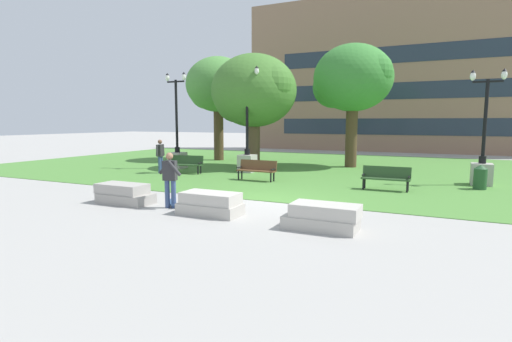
{
  "coord_description": "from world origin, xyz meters",
  "views": [
    {
      "loc": [
        5.08,
        -11.9,
        2.65
      ],
      "look_at": [
        0.11,
        -1.4,
        1.2
      ],
      "focal_mm": 28.0,
      "sensor_mm": 36.0,
      "label": 1
    }
  ],
  "objects_px": {
    "park_bench_near_left": "(186,163)",
    "trash_bin": "(480,177)",
    "concrete_block_center": "(124,194)",
    "lamp_post_left": "(177,149)",
    "person_bystander_near_lawn": "(160,154)",
    "lamp_post_right": "(482,162)",
    "skateboard": "(173,203)",
    "lamp_post_center": "(247,151)",
    "concrete_block_right": "(323,217)",
    "park_bench_far_left": "(257,169)",
    "park_bench_near_right": "(386,177)",
    "concrete_block_left": "(210,204)",
    "person_skateboarder": "(170,177)"
  },
  "relations": [
    {
      "from": "park_bench_near_left",
      "to": "trash_bin",
      "type": "distance_m",
      "value": 13.23
    },
    {
      "from": "concrete_block_center",
      "to": "lamp_post_left",
      "type": "height_order",
      "value": "lamp_post_left"
    },
    {
      "from": "person_bystander_near_lawn",
      "to": "lamp_post_right",
      "type": "bearing_deg",
      "value": 10.21
    },
    {
      "from": "skateboard",
      "to": "trash_bin",
      "type": "xyz_separation_m",
      "value": [
        8.97,
        7.55,
        0.42
      ]
    },
    {
      "from": "lamp_post_center",
      "to": "trash_bin",
      "type": "xyz_separation_m",
      "value": [
        10.59,
        -0.91,
        -0.6
      ]
    },
    {
      "from": "lamp_post_center",
      "to": "lamp_post_left",
      "type": "relative_size",
      "value": 1.02
    },
    {
      "from": "concrete_block_right",
      "to": "trash_bin",
      "type": "height_order",
      "value": "trash_bin"
    },
    {
      "from": "park_bench_near_left",
      "to": "park_bench_far_left",
      "type": "xyz_separation_m",
      "value": [
        4.34,
        -0.71,
        0.0
      ]
    },
    {
      "from": "park_bench_near_left",
      "to": "park_bench_far_left",
      "type": "distance_m",
      "value": 4.4
    },
    {
      "from": "lamp_post_left",
      "to": "lamp_post_right",
      "type": "relative_size",
      "value": 1.12
    },
    {
      "from": "person_bystander_near_lawn",
      "to": "lamp_post_left",
      "type": "bearing_deg",
      "value": 102.42
    },
    {
      "from": "concrete_block_right",
      "to": "park_bench_near_right",
      "type": "height_order",
      "value": "park_bench_near_right"
    },
    {
      "from": "concrete_block_right",
      "to": "park_bench_near_left",
      "type": "distance_m",
      "value": 11.83
    },
    {
      "from": "concrete_block_left",
      "to": "concrete_block_right",
      "type": "bearing_deg",
      "value": -2.91
    },
    {
      "from": "lamp_post_left",
      "to": "skateboard",
      "type": "bearing_deg",
      "value": -54.42
    },
    {
      "from": "concrete_block_right",
      "to": "person_bystander_near_lawn",
      "type": "distance_m",
      "value": 12.51
    },
    {
      "from": "park_bench_near_right",
      "to": "skateboard",
      "type": "bearing_deg",
      "value": -134.37
    },
    {
      "from": "lamp_post_left",
      "to": "park_bench_far_left",
      "type": "bearing_deg",
      "value": -20.57
    },
    {
      "from": "concrete_block_right",
      "to": "concrete_block_center",
      "type": "bearing_deg",
      "value": 177.28
    },
    {
      "from": "park_bench_near_right",
      "to": "trash_bin",
      "type": "xyz_separation_m",
      "value": [
        3.3,
        1.74,
        -0.04
      ]
    },
    {
      "from": "skateboard",
      "to": "person_bystander_near_lawn",
      "type": "bearing_deg",
      "value": 131.36
    },
    {
      "from": "person_skateboarder",
      "to": "trash_bin",
      "type": "distance_m",
      "value": 11.83
    },
    {
      "from": "park_bench_near_right",
      "to": "lamp_post_left",
      "type": "distance_m",
      "value": 11.81
    },
    {
      "from": "park_bench_near_right",
      "to": "person_skateboarder",
      "type": "bearing_deg",
      "value": -132.41
    },
    {
      "from": "concrete_block_center",
      "to": "lamp_post_right",
      "type": "bearing_deg",
      "value": 40.3
    },
    {
      "from": "concrete_block_right",
      "to": "skateboard",
      "type": "relative_size",
      "value": 2.05
    },
    {
      "from": "concrete_block_left",
      "to": "person_bystander_near_lawn",
      "type": "height_order",
      "value": "person_bystander_near_lawn"
    },
    {
      "from": "lamp_post_right",
      "to": "concrete_block_left",
      "type": "bearing_deg",
      "value": -128.57
    },
    {
      "from": "park_bench_near_left",
      "to": "park_bench_far_left",
      "type": "relative_size",
      "value": 1.03
    },
    {
      "from": "concrete_block_left",
      "to": "park_bench_near_right",
      "type": "relative_size",
      "value": 1.0
    },
    {
      "from": "lamp_post_left",
      "to": "lamp_post_right",
      "type": "bearing_deg",
      "value": 2.17
    },
    {
      "from": "person_skateboarder",
      "to": "lamp_post_left",
      "type": "distance_m",
      "value": 10.39
    },
    {
      "from": "concrete_block_right",
      "to": "lamp_post_center",
      "type": "relative_size",
      "value": 0.34
    },
    {
      "from": "concrete_block_right",
      "to": "trash_bin",
      "type": "distance_m",
      "value": 9.13
    },
    {
      "from": "lamp_post_left",
      "to": "person_bystander_near_lawn",
      "type": "distance_m",
      "value": 2.1
    },
    {
      "from": "park_bench_near_left",
      "to": "concrete_block_center",
      "type": "bearing_deg",
      "value": -70.11
    },
    {
      "from": "park_bench_far_left",
      "to": "person_bystander_near_lawn",
      "type": "bearing_deg",
      "value": 177.93
    },
    {
      "from": "lamp_post_right",
      "to": "park_bench_far_left",
      "type": "bearing_deg",
      "value": -162.6
    },
    {
      "from": "park_bench_far_left",
      "to": "person_bystander_near_lawn",
      "type": "xyz_separation_m",
      "value": [
        -5.54,
        0.2,
        0.44
      ]
    },
    {
      "from": "concrete_block_left",
      "to": "lamp_post_center",
      "type": "bearing_deg",
      "value": 110.26
    },
    {
      "from": "trash_bin",
      "to": "lamp_post_right",
      "type": "bearing_deg",
      "value": 84.16
    },
    {
      "from": "concrete_block_center",
      "to": "concrete_block_right",
      "type": "distance_m",
      "value": 6.72
    },
    {
      "from": "concrete_block_center",
      "to": "person_skateboarder",
      "type": "bearing_deg",
      "value": 2.73
    },
    {
      "from": "park_bench_far_left",
      "to": "skateboard",
      "type": "bearing_deg",
      "value": -91.15
    },
    {
      "from": "concrete_block_left",
      "to": "lamp_post_right",
      "type": "xyz_separation_m",
      "value": [
        7.41,
        9.29,
        0.68
      ]
    },
    {
      "from": "skateboard",
      "to": "person_bystander_near_lawn",
      "type": "xyz_separation_m",
      "value": [
        -5.42,
        6.15,
        0.9
      ]
    },
    {
      "from": "park_bench_far_left",
      "to": "lamp_post_right",
      "type": "relative_size",
      "value": 0.38
    },
    {
      "from": "person_bystander_near_lawn",
      "to": "park_bench_near_left",
      "type": "bearing_deg",
      "value": 23.14
    },
    {
      "from": "lamp_post_center",
      "to": "lamp_post_right",
      "type": "distance_m",
      "value": 10.72
    },
    {
      "from": "park_bench_far_left",
      "to": "lamp_post_left",
      "type": "relative_size",
      "value": 0.34
    }
  ]
}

